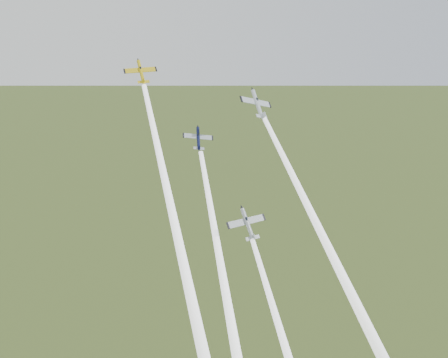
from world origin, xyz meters
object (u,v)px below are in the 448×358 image
Objects in this scene: plane_silver_low at (247,224)px; plane_yellow at (141,72)px; plane_silver_right at (257,104)px; plane_navy at (198,138)px.

plane_yellow is at bearing 128.29° from plane_silver_low.
plane_silver_low is at bearing -48.49° from plane_yellow.
plane_silver_right is 1.03× the size of plane_silver_low.
plane_silver_right is at bearing -17.24° from plane_yellow.
plane_yellow is 1.01× the size of plane_navy.
plane_yellow reaches higher than plane_silver_right.
plane_silver_low is (-6.19, -11.02, -21.44)m from plane_silver_right.
plane_silver_low is (5.08, -15.84, -14.07)m from plane_navy.
plane_navy is 0.80× the size of plane_silver_low.
plane_yellow is 18.12m from plane_navy.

